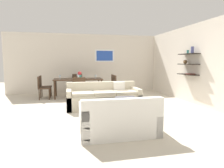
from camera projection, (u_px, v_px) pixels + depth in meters
ground_plane at (108, 110)px, 5.82m from camera, size 18.00×18.00×0.00m
back_wall_unit at (100, 63)px, 9.15m from camera, size 8.40×0.09×2.70m
right_wall_shelf_unit at (188, 64)px, 6.88m from camera, size 0.34×8.20×2.70m
sofa_beige at (104, 98)px, 6.09m from camera, size 2.25×0.90×0.78m
loveseat_white at (119, 119)px, 3.83m from camera, size 1.52×0.90×0.78m
coffee_table at (118, 109)px, 5.08m from camera, size 1.02×0.96×0.38m
decorative_bowl at (118, 101)px, 4.98m from camera, size 0.29×0.29×0.06m
candle_jar at (127, 100)px, 5.14m from camera, size 0.07×0.07×0.06m
apple_on_coffee_table at (111, 101)px, 5.05m from camera, size 0.08×0.08×0.08m
dining_table at (78, 80)px, 7.82m from camera, size 1.93×0.85×0.75m
dining_chair_left_near at (42, 86)px, 7.37m from camera, size 0.44×0.44×0.88m
dining_chair_foot at (79, 87)px, 7.04m from camera, size 0.44×0.44×0.88m
dining_chair_right_far at (110, 83)px, 8.32m from camera, size 0.44×0.44×0.88m
dining_chair_right_near at (112, 84)px, 7.95m from camera, size 0.44×0.44×0.88m
dining_chair_head at (77, 83)px, 8.65m from camera, size 0.44×0.44×0.88m
dining_chair_left_far at (43, 85)px, 7.74m from camera, size 0.44×0.44×0.88m
wine_glass_left_far at (60, 76)px, 7.76m from camera, size 0.07×0.07×0.16m
wine_glass_foot at (78, 76)px, 7.45m from camera, size 0.07×0.07×0.18m
wine_glass_head at (78, 75)px, 8.16m from camera, size 0.08×0.08×0.16m
wine_glass_right_near at (96, 76)px, 7.85m from camera, size 0.07×0.07×0.15m
wine_glass_left_near at (60, 76)px, 7.55m from camera, size 0.06×0.06×0.16m
centerpiece_vase at (80, 75)px, 7.75m from camera, size 0.16×0.16×0.30m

